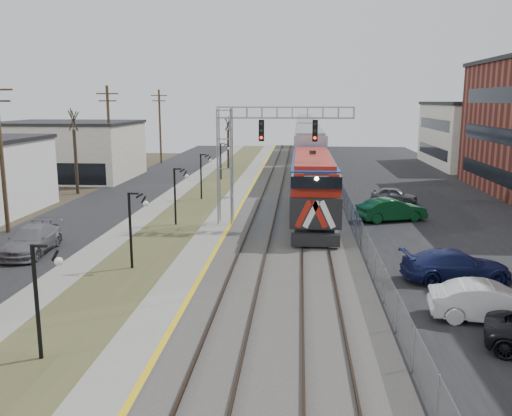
# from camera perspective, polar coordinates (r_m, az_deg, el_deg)

# --- Properties ---
(street_west) EXTENTS (7.00, 120.00, 0.04)m
(street_west) POSITION_cam_1_polar(r_m,az_deg,el_deg) (46.81, -15.49, 0.36)
(street_west) COLOR black
(street_west) RESTS_ON ground
(sidewalk) EXTENTS (2.00, 120.00, 0.08)m
(sidewalk) POSITION_cam_1_polar(r_m,az_deg,el_deg) (45.47, -10.16, 0.30)
(sidewalk) COLOR gray
(sidewalk) RESTS_ON ground
(grass_median) EXTENTS (4.00, 120.00, 0.06)m
(grass_median) POSITION_cam_1_polar(r_m,az_deg,el_deg) (44.80, -6.44, 0.24)
(grass_median) COLOR #424A27
(grass_median) RESTS_ON ground
(platform) EXTENTS (2.00, 120.00, 0.24)m
(platform) POSITION_cam_1_polar(r_m,az_deg,el_deg) (44.31, -2.63, 0.29)
(platform) COLOR gray
(platform) RESTS_ON ground
(ballast_bed) EXTENTS (8.00, 120.00, 0.20)m
(ballast_bed) POSITION_cam_1_polar(r_m,az_deg,el_deg) (43.97, 3.84, 0.17)
(ballast_bed) COLOR #595651
(ballast_bed) RESTS_ON ground
(parking_lot) EXTENTS (16.00, 120.00, 0.04)m
(parking_lot) POSITION_cam_1_polar(r_m,az_deg,el_deg) (45.46, 19.14, -0.17)
(parking_lot) COLOR black
(parking_lot) RESTS_ON ground
(platform_edge) EXTENTS (0.24, 120.00, 0.01)m
(platform_edge) POSITION_cam_1_polar(r_m,az_deg,el_deg) (44.19, -1.50, 0.43)
(platform_edge) COLOR gold
(platform_edge) RESTS_ON platform
(track_near) EXTENTS (1.58, 120.00, 0.15)m
(track_near) POSITION_cam_1_polar(r_m,az_deg,el_deg) (44.01, 1.24, 0.43)
(track_near) COLOR #2D2119
(track_near) RESTS_ON ballast_bed
(track_far) EXTENTS (1.58, 120.00, 0.15)m
(track_far) POSITION_cam_1_polar(r_m,az_deg,el_deg) (43.95, 5.80, 0.36)
(track_far) COLOR #2D2119
(track_far) RESTS_ON ballast_bed
(train) EXTENTS (3.00, 85.85, 5.33)m
(train) POSITION_cam_1_polar(r_m,az_deg,el_deg) (74.83, 5.38, 6.89)
(train) COLOR #1341A0
(train) RESTS_ON ground
(signal_gantry) EXTENTS (9.00, 1.07, 8.15)m
(signal_gantry) POSITION_cam_1_polar(r_m,az_deg,el_deg) (36.42, -0.61, 6.61)
(signal_gantry) COLOR gray
(signal_gantry) RESTS_ON ground
(lampposts) EXTENTS (0.14, 62.14, 4.00)m
(lampposts) POSITION_cam_1_polar(r_m,az_deg,el_deg) (28.54, -12.91, -2.27)
(lampposts) COLOR black
(lampposts) RESTS_ON ground
(utility_poles) EXTENTS (0.28, 80.28, 10.00)m
(utility_poles) POSITION_cam_1_polar(r_m,az_deg,el_deg) (38.39, -25.22, 4.90)
(utility_poles) COLOR #4C3823
(utility_poles) RESTS_ON ground
(fence) EXTENTS (0.04, 120.00, 1.60)m
(fence) POSITION_cam_1_polar(r_m,az_deg,el_deg) (44.00, 9.33, 0.98)
(fence) COLOR gray
(fence) RESTS_ON ground
(bare_trees) EXTENTS (12.30, 42.30, 5.95)m
(bare_trees) POSITION_cam_1_polar(r_m,az_deg,el_deg) (50.44, -15.39, 4.21)
(bare_trees) COLOR #382D23
(bare_trees) RESTS_ON ground
(car_lot_b) EXTENTS (4.74, 2.12, 1.51)m
(car_lot_b) POSITION_cam_1_polar(r_m,az_deg,el_deg) (23.30, 23.41, -9.20)
(car_lot_b) COLOR white
(car_lot_b) RESTS_ON ground
(car_lot_d) EXTENTS (5.33, 2.62, 1.49)m
(car_lot_d) POSITION_cam_1_polar(r_m,az_deg,el_deg) (27.68, 20.29, -5.80)
(car_lot_d) COLOR #161D4E
(car_lot_d) RESTS_ON ground
(car_lot_e) EXTENTS (4.10, 2.52, 1.30)m
(car_lot_e) POSITION_cam_1_polar(r_m,az_deg,el_deg) (47.24, 14.34, 1.29)
(car_lot_e) COLOR slate
(car_lot_e) RESTS_ON ground
(car_lot_f) EXTENTS (5.22, 3.20, 1.62)m
(car_lot_f) POSITION_cam_1_polar(r_m,az_deg,el_deg) (39.96, 14.07, -0.23)
(car_lot_f) COLOR #0D4521
(car_lot_f) RESTS_ON ground
(car_street_b) EXTENTS (2.50, 5.35, 1.51)m
(car_street_b) POSITION_cam_1_polar(r_m,az_deg,el_deg) (33.09, -22.57, -3.22)
(car_street_b) COLOR slate
(car_street_b) RESTS_ON ground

